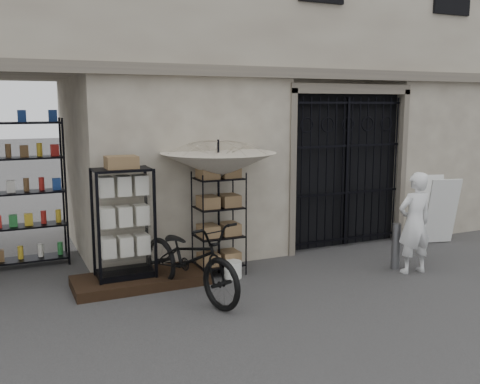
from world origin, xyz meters
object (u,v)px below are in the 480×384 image
white_bucket (233,269)px  easel_sign (436,209)px  market_umbrella (218,158)px  display_cabinet (124,229)px  wire_rack (219,224)px  bicycle (190,296)px  shopkeeper (412,272)px  steel_bollard (396,246)px

white_bucket → easel_sign: 4.61m
white_bucket → easel_sign: easel_sign is taller
market_umbrella → display_cabinet: bearing=179.5°
wire_rack → white_bucket: size_ratio=5.97×
market_umbrella → bicycle: 2.20m
display_cabinet → easel_sign: display_cabinet is taller
shopkeeper → white_bucket: bearing=-15.2°
bicycle → easel_sign: size_ratio=1.66×
shopkeeper → steel_bollard: bearing=-62.4°
display_cabinet → white_bucket: 1.83m
display_cabinet → easel_sign: (6.20, 0.03, -0.22)m
display_cabinet → shopkeeper: 4.69m
wire_rack → white_bucket: (0.11, -0.30, -0.68)m
white_bucket → steel_bollard: bearing=-14.6°
shopkeeper → wire_rack: bearing=-19.7°
market_umbrella → steel_bollard: bearing=-20.0°
wire_rack → steel_bollard: wire_rack is taller
steel_bollard → white_bucket: bearing=165.4°
display_cabinet → market_umbrella: (1.53, -0.01, 0.99)m
easel_sign → steel_bollard: bearing=-136.5°
display_cabinet → wire_rack: 1.53m
wire_rack → easel_sign: wire_rack is taller
bicycle → steel_bollard: bicycle is taller
display_cabinet → shopkeeper: size_ratio=1.07×
steel_bollard → easel_sign: easel_sign is taller
market_umbrella → white_bucket: size_ratio=9.37×
display_cabinet → shopkeeper: display_cabinet is taller
market_umbrella → shopkeeper: 3.68m
display_cabinet → bicycle: display_cabinet is taller
bicycle → steel_bollard: (3.56, -0.19, 0.39)m
market_umbrella → easel_sign: bearing=0.5°
wire_rack → easel_sign: size_ratio=1.29×
display_cabinet → shopkeeper: (4.42, -1.30, -0.89)m
wire_rack → bicycle: bearing=-152.1°
white_bucket → wire_rack: bearing=110.4°
market_umbrella → easel_sign: market_umbrella is taller
steel_bollard → shopkeeper: (0.12, -0.28, -0.39)m
white_bucket → shopkeeper: 2.95m
steel_bollard → easel_sign: size_ratio=0.60×
display_cabinet → white_bucket: display_cabinet is taller
steel_bollard → display_cabinet: bearing=166.6°
white_bucket → easel_sign: (4.57, 0.36, 0.53)m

